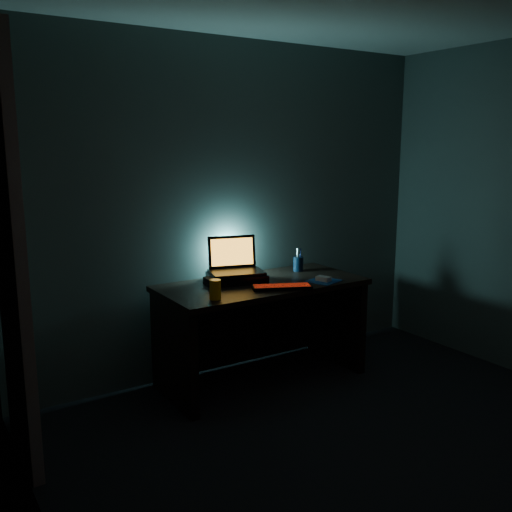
% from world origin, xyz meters
% --- Properties ---
extents(room, '(3.50, 4.00, 2.50)m').
position_xyz_m(room, '(0.00, 0.00, 1.25)').
color(room, black).
rests_on(room, ground).
extents(desk, '(1.50, 0.70, 0.75)m').
position_xyz_m(desk, '(0.00, 1.67, 0.49)').
color(desk, black).
rests_on(desk, ground).
extents(curtain, '(0.06, 0.65, 2.30)m').
position_xyz_m(curtain, '(-1.71, 1.42, 1.15)').
color(curtain, '#B29D8E').
rests_on(curtain, ground).
extents(riser, '(0.46, 0.39, 0.06)m').
position_xyz_m(riser, '(-0.14, 1.74, 0.78)').
color(riser, black).
rests_on(riser, desk).
extents(laptop, '(0.43, 0.37, 0.26)m').
position_xyz_m(laptop, '(-0.13, 1.79, 0.87)').
color(laptop, black).
rests_on(laptop, riser).
extents(keyboard, '(0.43, 0.29, 0.03)m').
position_xyz_m(keyboard, '(0.02, 1.39, 0.76)').
color(keyboard, black).
rests_on(keyboard, desk).
extents(mousepad, '(0.27, 0.26, 0.00)m').
position_xyz_m(mousepad, '(0.40, 1.41, 0.75)').
color(mousepad, navy).
rests_on(mousepad, desk).
extents(mouse, '(0.09, 0.12, 0.03)m').
position_xyz_m(mouse, '(0.40, 1.41, 0.77)').
color(mouse, '#A2A1A6').
rests_on(mouse, mousepad).
extents(pen_cup, '(0.08, 0.08, 0.11)m').
position_xyz_m(pen_cup, '(0.45, 1.79, 0.81)').
color(pen_cup, black).
rests_on(pen_cup, desk).
extents(juice_glass, '(0.10, 0.10, 0.13)m').
position_xyz_m(juice_glass, '(-0.50, 1.40, 0.81)').
color(juice_glass, '#FFA00D').
rests_on(juice_glass, desk).
extents(router, '(0.17, 0.15, 0.05)m').
position_xyz_m(router, '(-0.31, 1.73, 0.78)').
color(router, black).
rests_on(router, desk).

